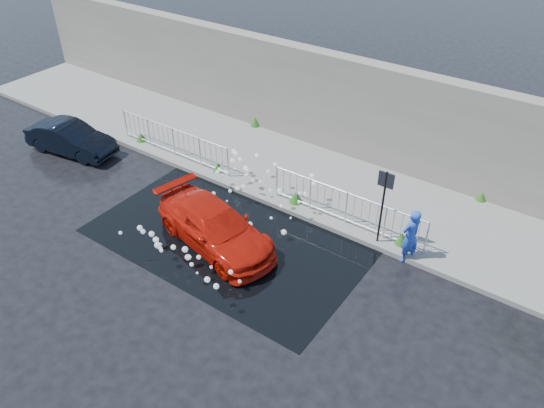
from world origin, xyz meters
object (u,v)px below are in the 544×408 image
Objects in this scene: red_car at (215,227)px; person at (410,236)px; dark_car at (71,138)px; sign_post at (384,196)px.

person is at bearing -49.15° from red_car.
sign_post is at bearing -91.57° from dark_car.
sign_post is 0.60× the size of red_car.
dark_car is 12.68m from person.
sign_post is 0.72× the size of dark_car.
red_car is at bearing -38.04° from person.
red_car is at bearing -106.84° from dark_car.
sign_post reaches higher than dark_car.
sign_post is 1.30m from person.
red_car reaches higher than dark_car.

